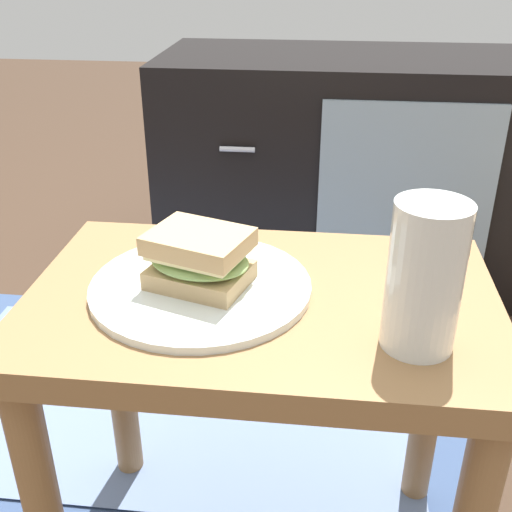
% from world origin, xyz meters
% --- Properties ---
extents(side_table, '(0.56, 0.36, 0.46)m').
position_xyz_m(side_table, '(0.00, 0.00, 0.37)').
color(side_table, olive).
rests_on(side_table, ground).
extents(tv_cabinet, '(0.96, 0.46, 0.58)m').
position_xyz_m(tv_cabinet, '(0.13, 0.95, 0.29)').
color(tv_cabinet, black).
rests_on(tv_cabinet, ground).
extents(area_rug, '(1.18, 0.70, 0.01)m').
position_xyz_m(area_rug, '(-0.22, 0.33, 0.00)').
color(area_rug, '#384C72').
rests_on(area_rug, ground).
extents(plate, '(0.26, 0.26, 0.01)m').
position_xyz_m(plate, '(-0.07, -0.00, 0.47)').
color(plate, silver).
rests_on(plate, side_table).
extents(sandwich_front, '(0.14, 0.12, 0.07)m').
position_xyz_m(sandwich_front, '(-0.07, -0.00, 0.50)').
color(sandwich_front, tan).
rests_on(sandwich_front, plate).
extents(beer_glass, '(0.08, 0.08, 0.16)m').
position_xyz_m(beer_glass, '(0.17, -0.08, 0.54)').
color(beer_glass, silver).
rests_on(beer_glass, side_table).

